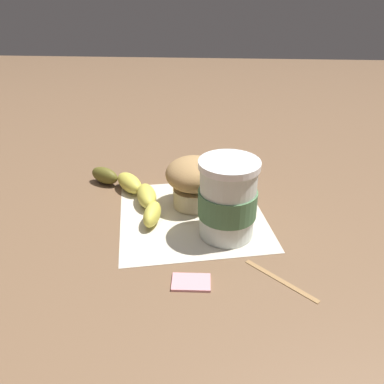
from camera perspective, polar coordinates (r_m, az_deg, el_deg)
The scene contains 7 objects.
ground_plane at distance 0.62m, azimuth -0.00°, elevation -3.62°, with size 3.00×3.00×0.00m, color brown.
paper_napkin at distance 0.62m, azimuth -0.00°, elevation -3.56°, with size 0.24×0.24×0.00m, color beige.
coffee_cup at distance 0.55m, azimuth 5.44°, elevation -1.16°, with size 0.09×0.09×0.12m.
muffin at distance 0.63m, azimuth 0.36°, elevation 1.91°, with size 0.09×0.09×0.09m.
banana at distance 0.67m, azimuth -8.94°, elevation 0.20°, with size 0.16×0.19×0.03m.
sugar_packet at distance 0.49m, azimuth -0.14°, elevation -13.44°, with size 0.05×0.03×0.01m, color pink.
wooden_stirrer at distance 0.51m, azimuth 13.34°, elevation -12.92°, with size 0.11×0.01×0.00m, color #9E7547.
Camera 1 is at (-0.04, 0.52, 0.34)m, focal length 35.00 mm.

